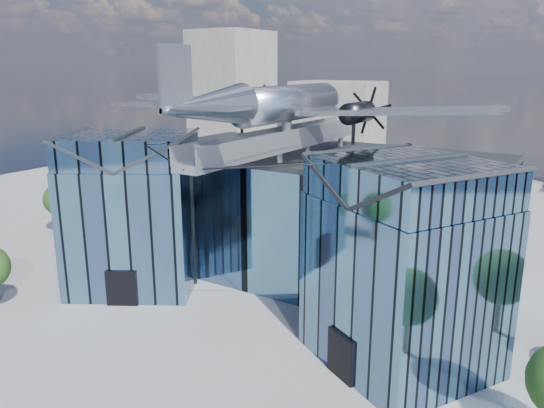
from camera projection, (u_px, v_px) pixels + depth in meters
The scene contains 4 objects.
ground_plane at pixel (257, 310), 37.07m from camera, with size 120.00×120.00×0.00m, color gray.
museum at pixel (299, 214), 40.43m from camera, with size 32.88×24.50×17.60m.
bg_towers at pixel (462, 113), 75.18m from camera, with size 77.00×24.50×26.00m.
tree_side_w at pixel (60, 200), 53.34m from camera, with size 3.32×3.32×5.11m.
Camera 1 is at (18.93, -28.24, 16.55)m, focal length 35.00 mm.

